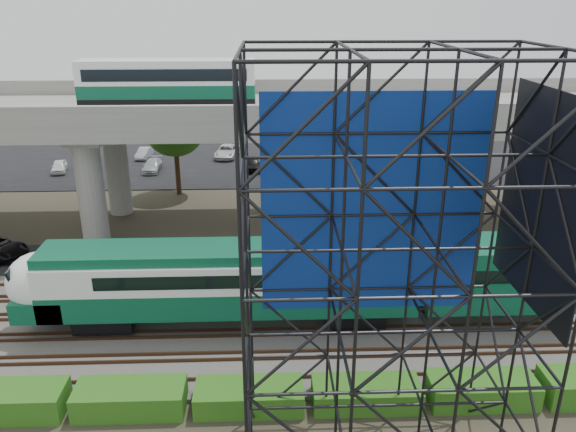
{
  "coord_description": "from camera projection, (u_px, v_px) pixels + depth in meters",
  "views": [
    {
      "loc": [
        1.9,
        -23.75,
        16.31
      ],
      "look_at": [
        3.04,
        6.0,
        4.72
      ],
      "focal_mm": 35.0,
      "sensor_mm": 36.0,
      "label": 1
    }
  ],
  "objects": [
    {
      "name": "parking_lot",
      "position": [
        249.0,
        162.0,
        59.61
      ],
      "size": [
        90.0,
        18.0,
        0.08
      ],
      "primitive_type": "cube",
      "color": "black",
      "rests_on": "ground"
    },
    {
      "name": "parked_cars",
      "position": [
        259.0,
        157.0,
        59.23
      ],
      "size": [
        37.15,
        9.49,
        1.32
      ],
      "color": "white",
      "rests_on": "parking_lot"
    },
    {
      "name": "ballast_bed",
      "position": [
        234.0,
        325.0,
        29.79
      ],
      "size": [
        90.0,
        12.0,
        0.2
      ],
      "primitive_type": "cube",
      "color": "slate",
      "rests_on": "ground"
    },
    {
      "name": "harbor_water",
      "position": [
        253.0,
        120.0,
        80.11
      ],
      "size": [
        140.0,
        40.0,
        0.03
      ],
      "primitive_type": "cube",
      "color": "slate",
      "rests_on": "ground"
    },
    {
      "name": "scaffold_tower",
      "position": [
        388.0,
        293.0,
        18.03
      ],
      "size": [
        9.36,
        6.36,
        15.0
      ],
      "color": "black",
      "rests_on": "ground"
    },
    {
      "name": "service_road",
      "position": [
        240.0,
        257.0,
        37.73
      ],
      "size": [
        90.0,
        5.0,
        0.08
      ],
      "primitive_type": "cube",
      "color": "black",
      "rests_on": "ground"
    },
    {
      "name": "rail_tracks",
      "position": [
        234.0,
        322.0,
        29.73
      ],
      "size": [
        90.0,
        9.52,
        0.16
      ],
      "color": "#472D1E",
      "rests_on": "ballast_bed"
    },
    {
      "name": "hedge_strip",
      "position": [
        249.0,
        396.0,
        23.79
      ],
      "size": [
        34.6,
        1.8,
        1.2
      ],
      "color": "#295D15",
      "rests_on": "ground"
    },
    {
      "name": "overpass",
      "position": [
        235.0,
        120.0,
        39.87
      ],
      "size": [
        80.0,
        12.0,
        12.4
      ],
      "color": "#9E9B93",
      "rests_on": "ground"
    },
    {
      "name": "trees",
      "position": [
        177.0,
        156.0,
        40.83
      ],
      "size": [
        40.94,
        16.94,
        7.69
      ],
      "color": "#382314",
      "rests_on": "ground"
    },
    {
      "name": "commuter_train",
      "position": [
        271.0,
        278.0,
        28.86
      ],
      "size": [
        29.3,
        3.06,
        4.3
      ],
      "color": "black",
      "rests_on": "rail_tracks"
    },
    {
      "name": "ground",
      "position": [
        232.0,
        348.0,
        27.97
      ],
      "size": [
        140.0,
        140.0,
        0.0
      ],
      "primitive_type": "plane",
      "color": "#474233",
      "rests_on": "ground"
    }
  ]
}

